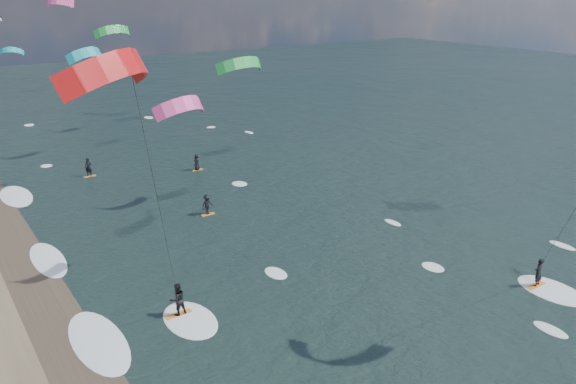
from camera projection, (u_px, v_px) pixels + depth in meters
kitesurfer_near_b at (151, 161)px, 22.58m from camera, size 7.28×9.24×15.48m
far_kitesurfers at (175, 182)px, 48.95m from camera, size 10.36×15.62×1.82m
bg_kite_field at (85, 44)px, 57.66m from camera, size 12.37×75.38×9.75m
shoreline_surf at (97, 345)px, 28.25m from camera, size 2.40×79.40×0.11m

